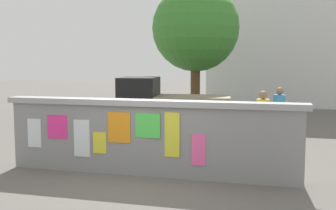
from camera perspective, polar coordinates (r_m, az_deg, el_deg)
name	(u,v)px	position (r m, az deg, el deg)	size (l,w,h in m)	color
ground	(209,121)	(16.51, 5.66, -2.27)	(60.00, 60.00, 0.00)	#605B56
poster_wall	(148,137)	(8.67, -2.70, -4.36)	(6.40, 0.42, 1.59)	gray
auto_rickshaw_truck	(169,106)	(13.64, 0.08, -0.18)	(3.75, 1.90, 1.85)	black
motorcycle	(180,140)	(10.11, 1.68, -4.90)	(1.90, 0.56, 0.87)	black
bicycle_near	(113,138)	(11.07, -7.53, -4.51)	(1.68, 0.50, 0.95)	black
person_walking	(263,115)	(11.08, 12.88, -1.34)	(0.35, 0.35, 1.62)	#D83F72
person_bystander	(279,109)	(12.63, 15.02, -0.50)	(0.40, 0.40, 1.62)	purple
tree_roadside	(196,28)	(17.50, 3.82, 10.45)	(3.61, 3.61, 5.55)	brown
building_background	(304,30)	(25.01, 18.22, 9.71)	(10.42, 6.66, 8.17)	silver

